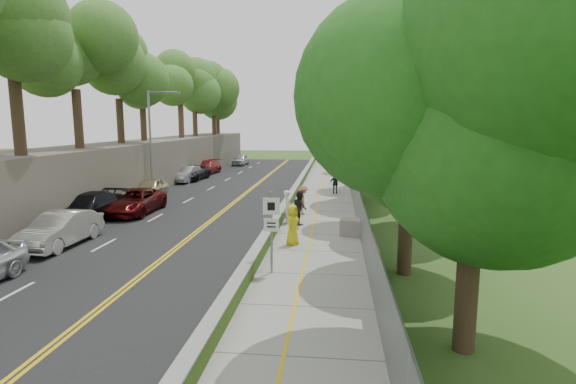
{
  "coord_description": "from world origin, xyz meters",
  "views": [
    {
      "loc": [
        3.37,
        -19.06,
        5.67
      ],
      "look_at": [
        0.5,
        8.0,
        1.4
      ],
      "focal_mm": 28.0,
      "sensor_mm": 36.0,
      "label": 1
    }
  ],
  "objects": [
    {
      "name": "car_2",
      "position": [
        -9.0,
        7.08,
        0.8
      ],
      "size": [
        2.59,
        5.48,
        1.51
      ],
      "primitive_type": "imported",
      "rotation": [
        0.0,
        0.0,
        0.01
      ],
      "color": "#510C0F",
      "rests_on": "road"
    },
    {
      "name": "rock_embankment",
      "position": [
        -13.5,
        15.0,
        2.0
      ],
      "size": [
        5.0,
        66.0,
        4.0
      ],
      "primitive_type": "cube",
      "color": "#595147",
      "rests_on": "ground"
    },
    {
      "name": "trees_embankment",
      "position": [
        -13.0,
        15.0,
        10.5
      ],
      "size": [
        6.4,
        66.0,
        13.0
      ],
      "primitive_type": null,
      "color": "#4D832F",
      "rests_on": "rock_embankment"
    },
    {
      "name": "chainlink_fence",
      "position": [
        4.65,
        15.0,
        1.0
      ],
      "size": [
        0.04,
        66.0,
        2.0
      ],
      "primitive_type": "cube",
      "color": "slate",
      "rests_on": "ground"
    },
    {
      "name": "sidewalk",
      "position": [
        2.55,
        15.0,
        0.03
      ],
      "size": [
        4.2,
        66.0,
        0.05
      ],
      "primitive_type": "cube",
      "color": "gray",
      "rests_on": "ground"
    },
    {
      "name": "painter_0",
      "position": [
        1.45,
        1.0,
        0.98
      ],
      "size": [
        0.81,
        1.04,
        1.87
      ],
      "primitive_type": "imported",
      "rotation": [
        0.0,
        0.0,
        1.31
      ],
      "color": "yellow",
      "rests_on": "sidewalk"
    },
    {
      "name": "car_5",
      "position": [
        -10.6,
        21.78,
        0.77
      ],
      "size": [
        1.89,
        4.54,
        1.46
      ],
      "primitive_type": "imported",
      "rotation": [
        0.0,
        0.0,
        -0.08
      ],
      "color": "#989A9E",
      "rests_on": "road"
    },
    {
      "name": "streetlight",
      "position": [
        -10.46,
        14.0,
        4.64
      ],
      "size": [
        2.52,
        0.22,
        8.0
      ],
      "color": "gray",
      "rests_on": "ground"
    },
    {
      "name": "person_far",
      "position": [
        3.4,
        16.17,
        0.86
      ],
      "size": [
        0.97,
        0.43,
        1.63
      ],
      "primitive_type": "imported",
      "rotation": [
        0.0,
        0.0,
        3.18
      ],
      "color": "black",
      "rests_on": "sidewalk"
    },
    {
      "name": "car_1",
      "position": [
        -9.07,
        -0.35,
        0.82
      ],
      "size": [
        1.75,
        4.76,
        1.56
      ],
      "primitive_type": "imported",
      "rotation": [
        0.0,
        0.0,
        -0.02
      ],
      "color": "beige",
      "rests_on": "road"
    },
    {
      "name": "signpost",
      "position": [
        1.05,
        -3.02,
        1.96
      ],
      "size": [
        0.62,
        0.09,
        3.1
      ],
      "color": "gray",
      "rests_on": "sidewalk"
    },
    {
      "name": "car_4",
      "position": [
        -10.4,
        12.98,
        0.75
      ],
      "size": [
        1.99,
        4.27,
        1.42
      ],
      "primitive_type": "imported",
      "rotation": [
        0.0,
        0.0,
        0.08
      ],
      "color": "tan",
      "rests_on": "road"
    },
    {
      "name": "ground",
      "position": [
        0.0,
        0.0,
        0.0
      ],
      "size": [
        140.0,
        140.0,
        0.0
      ],
      "primitive_type": "plane",
      "color": "#33511E",
      "rests_on": "ground"
    },
    {
      "name": "car_3",
      "position": [
        -10.6,
        4.62,
        0.84
      ],
      "size": [
        2.57,
        5.66,
        1.61
      ],
      "primitive_type": "imported",
      "rotation": [
        0.0,
        0.0,
        -0.06
      ],
      "color": "black",
      "rests_on": "road"
    },
    {
      "name": "painter_2",
      "position": [
        1.45,
        5.23,
        0.97
      ],
      "size": [
        0.98,
        1.09,
        1.85
      ],
      "primitive_type": "imported",
      "rotation": [
        0.0,
        0.0,
        1.95
      ],
      "color": "black",
      "rests_on": "sidewalk"
    },
    {
      "name": "jersey_barrier",
      "position": [
        0.25,
        15.0,
        0.3
      ],
      "size": [
        0.42,
        66.0,
        0.6
      ],
      "primitive_type": "cube",
      "color": "#7ADC1B",
      "rests_on": "ground"
    },
    {
      "name": "trees_fenceside",
      "position": [
        7.0,
        15.0,
        7.0
      ],
      "size": [
        7.0,
        66.0,
        14.0
      ],
      "primitive_type": null,
      "color": "#2D7621",
      "rests_on": "ground"
    },
    {
      "name": "concrete_block",
      "position": [
        4.3,
        3.0,
        0.46
      ],
      "size": [
        1.36,
        1.1,
        0.82
      ],
      "primitive_type": "cube",
      "rotation": [
        0.0,
        0.0,
        -0.15
      ],
      "color": "gray",
      "rests_on": "sidewalk"
    },
    {
      "name": "car_8",
      "position": [
        -9.0,
        38.7,
        0.75
      ],
      "size": [
        1.79,
        4.21,
        1.42
      ],
      "primitive_type": "imported",
      "rotation": [
        0.0,
        0.0,
        -0.03
      ],
      "color": "silver",
      "rests_on": "road"
    },
    {
      "name": "car_6",
      "position": [
        -10.6,
        23.2,
        0.75
      ],
      "size": [
        2.61,
        5.21,
        1.41
      ],
      "primitive_type": "imported",
      "rotation": [
        0.0,
        0.0,
        -0.05
      ],
      "color": "black",
      "rests_on": "road"
    },
    {
      "name": "painter_3",
      "position": [
        1.45,
        7.89,
        0.94
      ],
      "size": [
        0.76,
        1.2,
        1.77
      ],
      "primitive_type": "imported",
      "rotation": [
        0.0,
        0.0,
        1.66
      ],
      "color": "#986741",
      "rests_on": "sidewalk"
    },
    {
      "name": "car_7",
      "position": [
        -10.6,
        28.43,
        0.78
      ],
      "size": [
        2.46,
        5.22,
        1.47
      ],
      "primitive_type": "imported",
      "rotation": [
        0.0,
        0.0,
        -0.08
      ],
      "color": "maroon",
      "rests_on": "road"
    },
    {
      "name": "painter_1",
      "position": [
        0.75,
        5.41,
        0.97
      ],
      "size": [
        0.52,
        0.72,
        1.85
      ],
      "primitive_type": "imported",
      "rotation": [
        0.0,
        0.0,
        1.7
      ],
      "color": "white",
      "rests_on": "sidewalk"
    },
    {
      "name": "road",
      "position": [
        -5.4,
        15.0,
        0.02
      ],
      "size": [
        11.2,
        66.0,
        0.04
      ],
      "primitive_type": "cube",
      "color": "black",
      "rests_on": "ground"
    },
    {
      "name": "construction_barrel",
      "position": [
        4.3,
        23.23,
        0.51
      ],
      "size": [
        0.56,
        0.56,
        0.93
      ],
      "primitive_type": "cylinder",
      "color": "#D15F0C",
      "rests_on": "sidewalk"
    }
  ]
}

